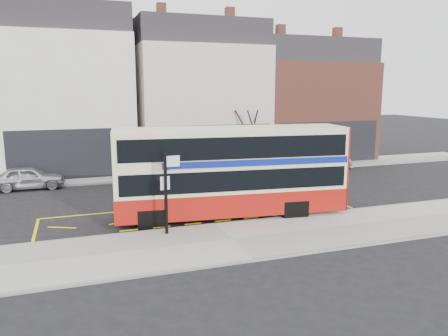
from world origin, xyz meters
name	(u,v)px	position (x,y,z in m)	size (l,w,h in m)	color
ground	(213,224)	(0.00, 0.00, 0.00)	(120.00, 120.00, 0.00)	black
pavement	(232,240)	(0.00, -2.30, 0.07)	(40.00, 4.00, 0.15)	#A8A49F
kerb	(216,225)	(0.00, -0.38, 0.07)	(40.00, 0.15, 0.15)	gray
far_pavement	(162,174)	(0.00, 11.00, 0.07)	(50.00, 3.00, 0.15)	#A8A49F
road_markings	(202,214)	(0.00, 1.60, 0.01)	(14.00, 3.40, 0.01)	yellow
terrace_left	(68,93)	(-5.50, 14.99, 5.32)	(8.00, 8.01, 11.80)	white
terrace_green_shop	(197,96)	(3.50, 14.99, 5.07)	(9.00, 8.01, 11.30)	beige
terrace_right	(304,101)	(12.50, 14.99, 4.57)	(9.00, 8.01, 10.30)	#A05140
double_decker_bus	(232,171)	(1.08, 0.68, 2.09)	(10.16, 3.35, 3.98)	#F3E9B9
bus_stop_post	(167,186)	(-2.10, -0.93, 2.00)	(0.78, 0.15, 3.10)	black
car_silver	(28,178)	(-7.89, 9.57, 0.66)	(1.56, 3.89, 1.32)	#BBBBC0
car_grey	(190,166)	(1.49, 9.48, 0.76)	(1.61, 4.62, 1.52)	#44474C
car_white	(321,159)	(11.08, 9.73, 0.67)	(1.88, 4.63, 1.34)	silver
street_tree_right	(246,117)	(5.88, 11.12, 3.64)	(2.47, 2.47, 5.34)	black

